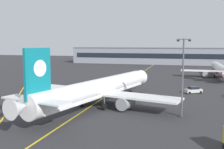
% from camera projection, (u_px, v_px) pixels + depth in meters
% --- Properties ---
extents(ground_plane, '(400.00, 400.00, 0.00)m').
position_uv_depth(ground_plane, '(73.00, 118.00, 43.91)').
color(ground_plane, '#2D2D30').
extents(taxiway_centreline, '(1.09, 180.00, 0.01)m').
position_uv_depth(taxiway_centreline, '(118.00, 88.00, 72.60)').
color(taxiway_centreline, yellow).
rests_on(taxiway_centreline, ground).
extents(taxiway_lead_in_stripe, '(28.46, 53.10, 0.01)m').
position_uv_depth(taxiway_lead_in_stripe, '(9.00, 109.00, 49.57)').
color(taxiway_lead_in_stripe, yellow).
rests_on(taxiway_lead_in_stripe, ground).
extents(airliner_foreground, '(32.20, 40.94, 11.65)m').
position_uv_depth(airliner_foreground, '(98.00, 89.00, 51.33)').
color(airliner_foreground, white).
rests_on(airliner_foreground, ground).
extents(airliner_background, '(27.79, 35.93, 10.10)m').
position_uv_depth(airliner_background, '(221.00, 70.00, 94.24)').
color(airliner_background, white).
rests_on(airliner_background, ground).
extents(apron_lamp_post, '(2.24, 0.90, 13.08)m').
position_uv_depth(apron_lamp_post, '(183.00, 76.00, 43.60)').
color(apron_lamp_post, '#515156').
rests_on(apron_lamp_post, ground).
extents(service_car_second, '(4.53, 3.70, 1.79)m').
position_uv_depth(service_car_second, '(193.00, 90.00, 65.31)').
color(service_car_second, '#B7B7BC').
rests_on(service_car_second, ground).
extents(safety_cone_by_nose_gear, '(0.44, 0.44, 0.55)m').
position_uv_depth(safety_cone_by_nose_gear, '(122.00, 91.00, 67.58)').
color(safety_cone_by_nose_gear, orange).
rests_on(safety_cone_by_nose_gear, ground).
extents(safety_cone_by_port_wing, '(0.44, 0.44, 0.55)m').
position_uv_depth(safety_cone_by_port_wing, '(28.00, 99.00, 57.78)').
color(safety_cone_by_port_wing, orange).
rests_on(safety_cone_by_port_wing, ground).
extents(terminal_building, '(121.21, 12.40, 9.78)m').
position_uv_depth(terminal_building, '(173.00, 56.00, 154.58)').
color(terminal_building, gray).
rests_on(terminal_building, ground).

